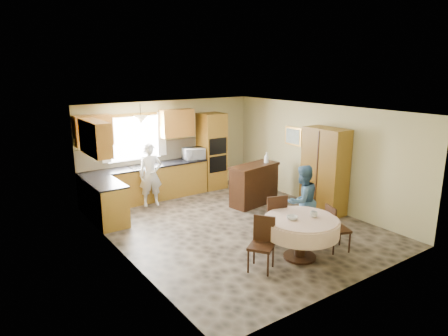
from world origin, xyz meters
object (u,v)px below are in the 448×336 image
object	(u,v)px
chair_right	(335,226)
person_sink	(151,175)
chair_back	(274,217)
sideboard	(254,186)
cupboard	(325,171)
chair_left	(262,240)
person_dining	(302,201)
oven_tower	(212,151)
dining_table	(301,227)

from	to	relation	value
chair_right	person_sink	world-z (taller)	person_sink
chair_back	person_sink	distance (m)	3.57
sideboard	cupboard	distance (m)	1.76
cupboard	chair_right	xyz separation A→B (m)	(-1.43, -1.53, -0.51)
chair_left	person_dining	xyz separation A→B (m)	(1.54, 0.60, 0.23)
cupboard	chair_left	bearing A→B (deg)	-156.61
chair_right	person_dining	bearing A→B (deg)	19.00
sideboard	person_dining	world-z (taller)	person_dining
sideboard	cupboard	size ratio (longest dim) A/B	0.67
oven_tower	sideboard	size ratio (longest dim) A/B	1.59
dining_table	person_sink	world-z (taller)	person_sink
person_dining	cupboard	bearing A→B (deg)	-152.66
cupboard	chair_right	world-z (taller)	cupboard
chair_back	chair_left	bearing A→B (deg)	53.88
cupboard	person_dining	xyz separation A→B (m)	(-1.42, -0.69, -0.27)
sideboard	person_sink	xyz separation A→B (m)	(-2.14, 1.40, 0.31)
dining_table	chair_right	bearing A→B (deg)	-11.15
oven_tower	person_dining	world-z (taller)	oven_tower
dining_table	chair_left	size ratio (longest dim) A/B	1.47
dining_table	person_sink	distance (m)	4.27
oven_tower	chair_right	size ratio (longest dim) A/B	2.41
oven_tower	chair_right	distance (m)	4.73
oven_tower	dining_table	bearing A→B (deg)	-103.51
oven_tower	dining_table	xyz separation A→B (m)	(-1.09, -4.54, -0.47)
chair_back	person_sink	bearing A→B (deg)	-57.15
chair_right	person_sink	distance (m)	4.63
chair_back	cupboard	bearing A→B (deg)	-146.05
sideboard	chair_right	distance (m)	2.93
person_sink	chair_back	bearing A→B (deg)	-61.78
sideboard	chair_back	world-z (taller)	chair_back
chair_right	chair_back	bearing A→B (deg)	58.88
chair_left	chair_right	size ratio (longest dim) A/B	1.03
chair_back	sideboard	bearing A→B (deg)	-102.87
sideboard	chair_left	xyz separation A→B (m)	(-1.97, -2.64, 0.03)
oven_tower	cupboard	bearing A→B (deg)	-71.25
chair_right	person_sink	xyz separation A→B (m)	(-1.69, 4.30, 0.30)
sideboard	person_dining	size ratio (longest dim) A/B	0.91
sideboard	chair_right	bearing A→B (deg)	-108.54
person_dining	chair_back	bearing A→B (deg)	-0.55
cupboard	person_dining	size ratio (longest dim) A/B	1.36
chair_left	sideboard	bearing A→B (deg)	108.96
dining_table	chair_left	bearing A→B (deg)	172.38
chair_left	chair_back	size ratio (longest dim) A/B	0.91
chair_back	person_dining	world-z (taller)	person_dining
oven_tower	cupboard	world-z (taller)	oven_tower
sideboard	chair_left	bearing A→B (deg)	-136.64
oven_tower	chair_left	world-z (taller)	oven_tower
cupboard	chair_back	distance (m)	2.29
oven_tower	person_sink	world-z (taller)	oven_tower
sideboard	dining_table	distance (m)	2.99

